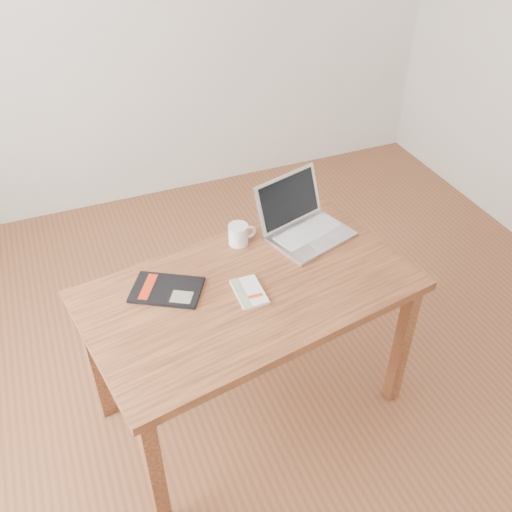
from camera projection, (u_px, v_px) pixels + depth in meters
name	position (u px, v px, depth m)	size (l,w,h in m)	color
room	(269.00, 142.00, 1.98)	(4.04, 4.04, 2.70)	brown
desk	(250.00, 303.00, 2.35)	(1.43, 0.97, 0.75)	brown
white_guidebook	(249.00, 292.00, 2.26)	(0.11, 0.18, 0.02)	silver
black_guidebook	(167.00, 290.00, 2.27)	(0.33, 0.30, 0.01)	black
laptop	(303.00, 223.00, 2.56)	(0.43, 0.41, 0.24)	silver
coffee_mug	(239.00, 234.00, 2.50)	(0.13, 0.09, 0.09)	white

